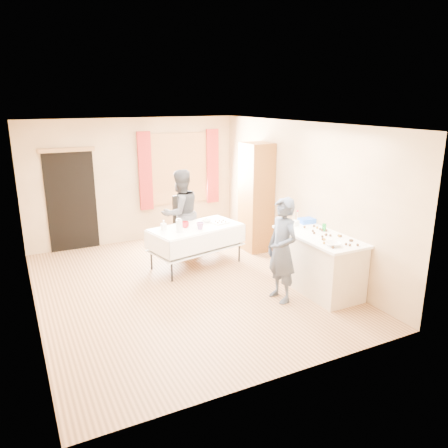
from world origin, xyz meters
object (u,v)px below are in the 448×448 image
girl (282,250)px  woman (181,213)px  counter (318,262)px  cabinet (256,198)px  party_table (196,243)px  chair (187,233)px

girl → woman: bearing=-170.3°
counter → cabinet: bearing=87.3°
party_table → girl: girl is taller
party_table → girl: bearing=-84.6°
party_table → girl: size_ratio=1.12×
cabinet → counter: (-0.10, -2.13, -0.62)m
counter → chair: size_ratio=1.44×
cabinet → party_table: bearing=-167.6°
counter → party_table: counter is taller
party_table → woman: bearing=79.6°
counter → party_table: bearing=126.6°
chair → woman: 0.63m
cabinet → counter: bearing=-92.7°
cabinet → girl: bearing=-111.1°
counter → chair: bearing=112.1°
counter → chair: (-1.13, 2.78, -0.13)m
cabinet → party_table: (-1.44, -0.32, -0.63)m
party_table → chair: bearing=65.6°
counter → girl: 0.83m
party_table → chair: chair is taller
party_table → woman: size_ratio=1.06×
chair → counter: bearing=-69.1°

